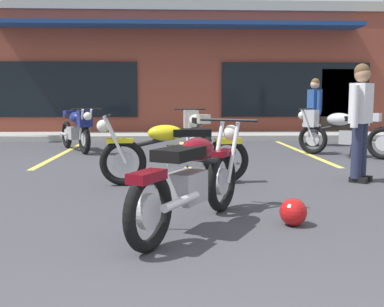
# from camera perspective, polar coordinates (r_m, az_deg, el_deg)

# --- Properties ---
(ground_plane) EXTENTS (80.00, 80.00, 0.00)m
(ground_plane) POSITION_cam_1_polar(r_m,az_deg,el_deg) (5.47, 0.48, -5.71)
(ground_plane) COLOR #3D3D42
(sidewalk_kerb) EXTENTS (22.00, 1.80, 0.14)m
(sidewalk_kerb) POSITION_cam_1_polar(r_m,az_deg,el_deg) (13.66, -1.45, 2.21)
(sidewalk_kerb) COLOR #A8A59E
(sidewalk_kerb) RESTS_ON ground_plane
(brick_storefront_building) EXTENTS (18.38, 6.72, 4.18)m
(brick_storefront_building) POSITION_cam_1_polar(r_m,az_deg,el_deg) (17.44, -1.74, 9.90)
(brick_storefront_building) COLOR brown
(brick_storefront_building) RESTS_ON ground_plane
(painted_stall_lines) EXTENTS (10.63, 4.80, 0.01)m
(painted_stall_lines) POSITION_cam_1_polar(r_m,az_deg,el_deg) (10.08, -0.99, 0.14)
(painted_stall_lines) COLOR #DBCC4C
(painted_stall_lines) RESTS_ON ground_plane
(motorcycle_foreground_classic) EXTENTS (1.29, 1.90, 0.98)m
(motorcycle_foreground_classic) POSITION_cam_1_polar(r_m,az_deg,el_deg) (4.21, 0.00, -3.14)
(motorcycle_foreground_classic) COLOR black
(motorcycle_foreground_classic) RESTS_ON ground_plane
(motorcycle_silver_naked) EXTENTS (1.23, 1.94, 0.98)m
(motorcycle_silver_naked) POSITION_cam_1_polar(r_m,az_deg,el_deg) (10.56, -14.20, 3.10)
(motorcycle_silver_naked) COLOR black
(motorcycle_silver_naked) RESTS_ON ground_plane
(motorcycle_blue_standard) EXTENTS (2.11, 0.66, 0.98)m
(motorcycle_blue_standard) POSITION_cam_1_polar(r_m,az_deg,el_deg) (6.34, -2.27, 0.28)
(motorcycle_blue_standard) COLOR black
(motorcycle_blue_standard) RESTS_ON ground_plane
(motorcycle_orange_scrambler) EXTENTS (1.73, 1.56, 0.98)m
(motorcycle_orange_scrambler) POSITION_cam_1_polar(r_m,az_deg,el_deg) (9.87, 18.07, 2.72)
(motorcycle_orange_scrambler) COLOR black
(motorcycle_orange_scrambler) RESTS_ON ground_plane
(motorcycle_cream_vintage) EXTENTS (0.72, 2.10, 0.98)m
(motorcycle_cream_vintage) POSITION_cam_1_polar(r_m,az_deg,el_deg) (8.82, 0.63, 2.59)
(motorcycle_cream_vintage) COLOR black
(motorcycle_cream_vintage) RESTS_ON ground_plane
(person_in_black_shirt) EXTENTS (0.47, 0.51, 1.68)m
(person_in_black_shirt) POSITION_cam_1_polar(r_m,az_deg,el_deg) (6.93, 20.25, 4.48)
(person_in_black_shirt) COLOR black
(person_in_black_shirt) RESTS_ON ground_plane
(person_near_building) EXTENTS (0.32, 0.61, 1.68)m
(person_near_building) POSITION_cam_1_polar(r_m,az_deg,el_deg) (11.81, 14.96, 5.52)
(person_near_building) COLOR black
(person_near_building) RESTS_ON ground_plane
(helmet_on_pavement) EXTENTS (0.26, 0.26, 0.26)m
(helmet_on_pavement) POSITION_cam_1_polar(r_m,az_deg,el_deg) (4.45, 12.47, -7.12)
(helmet_on_pavement) COLOR #B71414
(helmet_on_pavement) RESTS_ON ground_plane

